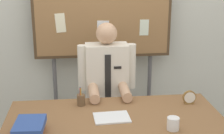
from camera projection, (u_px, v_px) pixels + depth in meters
name	position (u px, v px, depth m)	size (l,w,h in m)	color
back_wall	(101.00, 14.00, 3.67)	(6.40, 0.08, 2.70)	silver
desk	(115.00, 127.00, 2.65)	(1.70, 0.82, 0.72)	brown
person	(107.00, 97.00, 3.27)	(0.55, 0.56, 1.36)	#2D2D33
bulletin_board	(103.00, 4.00, 3.44)	(1.44, 0.09, 2.09)	#4C3823
book_stack	(29.00, 128.00, 2.33)	(0.23, 0.28, 0.10)	#B22D2D
open_notebook	(112.00, 118.00, 2.60)	(0.28, 0.21, 0.01)	white
desk_clock	(189.00, 98.00, 2.86)	(0.12, 0.04, 0.12)	olive
coffee_mug	(173.00, 124.00, 2.41)	(0.09, 0.09, 0.09)	white
pen_holder	(81.00, 100.00, 2.83)	(0.07, 0.07, 0.16)	brown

